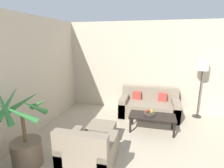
{
  "coord_description": "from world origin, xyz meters",
  "views": [
    {
      "loc": [
        -0.95,
        1.32,
        2.17
      ],
      "look_at": [
        -2.03,
        5.77,
        1.0
      ],
      "focal_mm": 28.0,
      "sensor_mm": 36.0,
      "label": 1
    }
  ],
  "objects_px": {
    "ottoman": "(101,132)",
    "potted_palm": "(26,142)",
    "apple_green": "(152,112)",
    "sofa_loveseat": "(149,107)",
    "armchair": "(88,153)",
    "apple_red": "(148,111)",
    "fruit_bowl": "(149,114)",
    "orange_fruit": "(152,110)",
    "floor_lamp": "(203,68)",
    "coffee_table": "(152,117)"
  },
  "relations": [
    {
      "from": "ottoman",
      "to": "potted_palm",
      "type": "bearing_deg",
      "value": -134.03
    },
    {
      "from": "apple_green",
      "to": "ottoman",
      "type": "relative_size",
      "value": 0.13
    },
    {
      "from": "potted_palm",
      "to": "ottoman",
      "type": "relative_size",
      "value": 2.47
    },
    {
      "from": "sofa_loveseat",
      "to": "armchair",
      "type": "relative_size",
      "value": 1.87
    },
    {
      "from": "apple_red",
      "to": "ottoman",
      "type": "relative_size",
      "value": 0.13
    },
    {
      "from": "potted_palm",
      "to": "fruit_bowl",
      "type": "relative_size",
      "value": 5.15
    },
    {
      "from": "apple_green",
      "to": "orange_fruit",
      "type": "distance_m",
      "value": 0.1
    },
    {
      "from": "potted_palm",
      "to": "apple_green",
      "type": "relative_size",
      "value": 19.0
    },
    {
      "from": "sofa_loveseat",
      "to": "apple_red",
      "type": "xyz_separation_m",
      "value": [
        -0.01,
        -0.85,
        0.21
      ]
    },
    {
      "from": "apple_red",
      "to": "ottoman",
      "type": "xyz_separation_m",
      "value": [
        -0.96,
        -0.72,
        -0.3
      ]
    },
    {
      "from": "floor_lamp",
      "to": "ottoman",
      "type": "height_order",
      "value": "floor_lamp"
    },
    {
      "from": "floor_lamp",
      "to": "coffee_table",
      "type": "xyz_separation_m",
      "value": [
        -1.25,
        -1.13,
        -1.06
      ]
    },
    {
      "from": "potted_palm",
      "to": "coffee_table",
      "type": "relative_size",
      "value": 1.31
    },
    {
      "from": "apple_green",
      "to": "sofa_loveseat",
      "type": "bearing_deg",
      "value": 95.95
    },
    {
      "from": "ottoman",
      "to": "apple_red",
      "type": "bearing_deg",
      "value": 37.03
    },
    {
      "from": "fruit_bowl",
      "to": "apple_green",
      "type": "height_order",
      "value": "apple_green"
    },
    {
      "from": "orange_fruit",
      "to": "armchair",
      "type": "height_order",
      "value": "armchair"
    },
    {
      "from": "fruit_bowl",
      "to": "armchair",
      "type": "xyz_separation_m",
      "value": [
        -0.99,
        -1.55,
        -0.17
      ]
    },
    {
      "from": "apple_red",
      "to": "orange_fruit",
      "type": "relative_size",
      "value": 1.01
    },
    {
      "from": "sofa_loveseat",
      "to": "apple_green",
      "type": "distance_m",
      "value": 0.91
    },
    {
      "from": "sofa_loveseat",
      "to": "orange_fruit",
      "type": "bearing_deg",
      "value": -83.28
    },
    {
      "from": "armchair",
      "to": "ottoman",
      "type": "distance_m",
      "value": 0.84
    },
    {
      "from": "armchair",
      "to": "apple_green",
      "type": "bearing_deg",
      "value": 55.84
    },
    {
      "from": "ottoman",
      "to": "sofa_loveseat",
      "type": "bearing_deg",
      "value": 58.44
    },
    {
      "from": "floor_lamp",
      "to": "orange_fruit",
      "type": "height_order",
      "value": "floor_lamp"
    },
    {
      "from": "potted_palm",
      "to": "ottoman",
      "type": "distance_m",
      "value": 1.51
    },
    {
      "from": "floor_lamp",
      "to": "ottoman",
      "type": "distance_m",
      "value": 3.19
    },
    {
      "from": "apple_green",
      "to": "fruit_bowl",
      "type": "bearing_deg",
      "value": 160.07
    },
    {
      "from": "apple_red",
      "to": "floor_lamp",
      "type": "bearing_deg",
      "value": 38.01
    },
    {
      "from": "sofa_loveseat",
      "to": "apple_green",
      "type": "xyz_separation_m",
      "value": [
        0.09,
        -0.88,
        0.21
      ]
    },
    {
      "from": "floor_lamp",
      "to": "armchair",
      "type": "xyz_separation_m",
      "value": [
        -2.31,
        -2.63,
        -1.16
      ]
    },
    {
      "from": "potted_palm",
      "to": "coffee_table",
      "type": "distance_m",
      "value": 2.73
    },
    {
      "from": "potted_palm",
      "to": "coffee_table",
      "type": "bearing_deg",
      "value": 39.48
    },
    {
      "from": "apple_red",
      "to": "coffee_table",
      "type": "bearing_deg",
      "value": -24.8
    },
    {
      "from": "potted_palm",
      "to": "sofa_loveseat",
      "type": "height_order",
      "value": "potted_palm"
    },
    {
      "from": "fruit_bowl",
      "to": "armchair",
      "type": "distance_m",
      "value": 1.85
    },
    {
      "from": "sofa_loveseat",
      "to": "ottoman",
      "type": "distance_m",
      "value": 1.85
    },
    {
      "from": "ottoman",
      "to": "armchair",
      "type": "bearing_deg",
      "value": -88.78
    },
    {
      "from": "armchair",
      "to": "ottoman",
      "type": "xyz_separation_m",
      "value": [
        -0.02,
        0.84,
        -0.08
      ]
    },
    {
      "from": "floor_lamp",
      "to": "apple_red",
      "type": "bearing_deg",
      "value": -141.99
    },
    {
      "from": "apple_red",
      "to": "apple_green",
      "type": "height_order",
      "value": "apple_red"
    },
    {
      "from": "apple_green",
      "to": "floor_lamp",
      "type": "bearing_deg",
      "value": 40.92
    },
    {
      "from": "coffee_table",
      "to": "apple_red",
      "type": "xyz_separation_m",
      "value": [
        -0.12,
        0.05,
        0.13
      ]
    },
    {
      "from": "sofa_loveseat",
      "to": "coffee_table",
      "type": "bearing_deg",
      "value": -83.28
    },
    {
      "from": "ottoman",
      "to": "apple_green",
      "type": "bearing_deg",
      "value": 33.22
    },
    {
      "from": "coffee_table",
      "to": "fruit_bowl",
      "type": "relative_size",
      "value": 3.95
    },
    {
      "from": "sofa_loveseat",
      "to": "fruit_bowl",
      "type": "xyz_separation_m",
      "value": [
        0.04,
        -0.86,
        0.15
      ]
    },
    {
      "from": "coffee_table",
      "to": "ottoman",
      "type": "height_order",
      "value": "coffee_table"
    },
    {
      "from": "orange_fruit",
      "to": "ottoman",
      "type": "relative_size",
      "value": 0.13
    },
    {
      "from": "apple_green",
      "to": "armchair",
      "type": "xyz_separation_m",
      "value": [
        -1.04,
        -1.53,
        -0.23
      ]
    }
  ]
}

